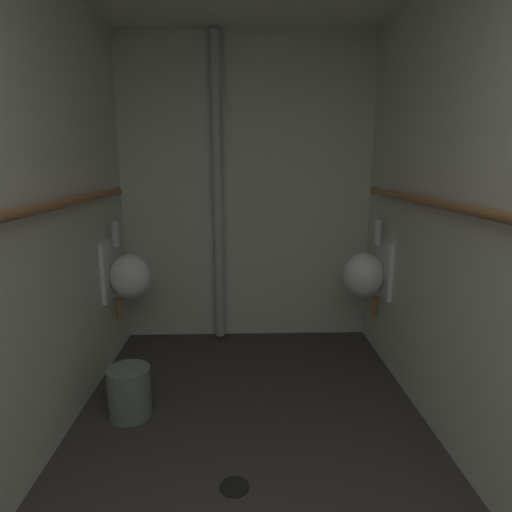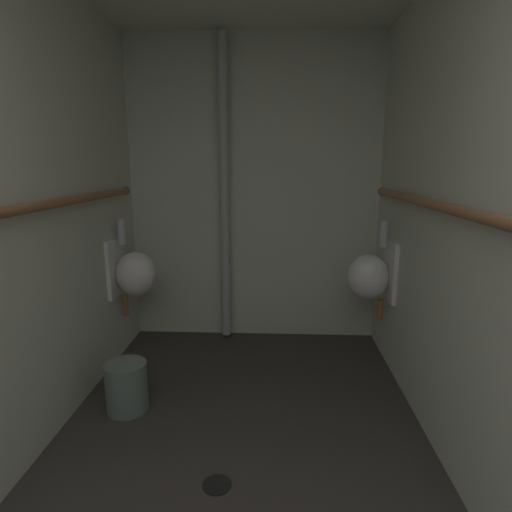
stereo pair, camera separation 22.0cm
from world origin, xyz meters
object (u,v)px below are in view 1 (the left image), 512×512
urinal_right_mid (366,273)px  standpipe_back_wall (218,194)px  waste_bin (130,392)px  urinal_left_mid (127,275)px  floor_drain (235,486)px

urinal_right_mid → standpipe_back_wall: (-1.13, 0.43, 0.57)m
standpipe_back_wall → waste_bin: 1.67m
standpipe_back_wall → waste_bin: (-0.48, -1.16, -1.10)m
urinal_left_mid → floor_drain: size_ratio=5.39×
waste_bin → urinal_left_mid: bearing=103.2°
standpipe_back_wall → floor_drain: (0.16, -1.77, -1.25)m
standpipe_back_wall → urinal_right_mid: bearing=-20.9°
urinal_right_mid → floor_drain: urinal_right_mid is taller
floor_drain → waste_bin: 0.89m
urinal_left_mid → waste_bin: 0.92m
urinal_right_mid → floor_drain: 1.79m
urinal_left_mid → standpipe_back_wall: size_ratio=0.31×
urinal_right_mid → standpipe_back_wall: bearing=159.1°
floor_drain → waste_bin: waste_bin is taller
standpipe_back_wall → floor_drain: standpipe_back_wall is taller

